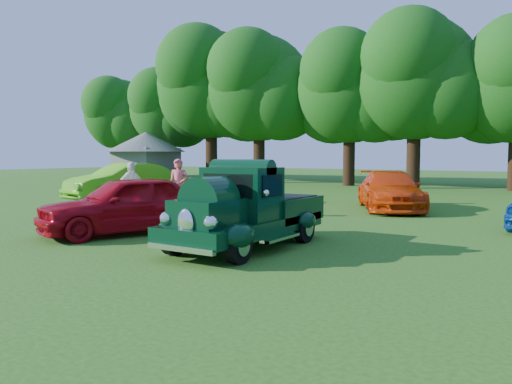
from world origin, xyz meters
The scene contains 11 objects.
ground centered at (0.00, 0.00, 0.00)m, with size 120.00×120.00×0.00m, color #235113.
hero_pickup centered at (1.30, 0.61, 0.76)m, with size 2.10×4.51×1.76m.
red_convertible centered at (-2.40, 0.56, 0.76)m, with size 1.79×4.44×1.51m, color #A20612.
back_car_lime centered at (-9.36, 6.91, 0.83)m, with size 1.77×5.07×1.67m, color #4EAB16.
back_car_black centered at (-4.55, 8.09, 0.66)m, with size 2.18×4.74×1.32m, color black.
back_car_orange centered at (1.58, 9.81, 0.72)m, with size 2.01×4.94×1.43m, color red.
spectator_pink centered at (-4.17, 4.60, 0.95)m, with size 0.70×0.46×1.91m, color #D45759.
spectator_grey centered at (-2.49, 4.80, 0.90)m, with size 0.87×0.68×1.79m, color slate.
spectator_white centered at (-5.44, 3.61, 0.90)m, with size 1.06×0.44×1.80m, color white.
gazebo centered at (-22.00, 21.00, 2.40)m, with size 6.40×6.40×3.90m.
tree_line centered at (2.22, 23.61, 6.98)m, with size 63.96×10.88×12.44m.
Camera 1 is at (7.27, -8.46, 2.02)m, focal length 35.00 mm.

